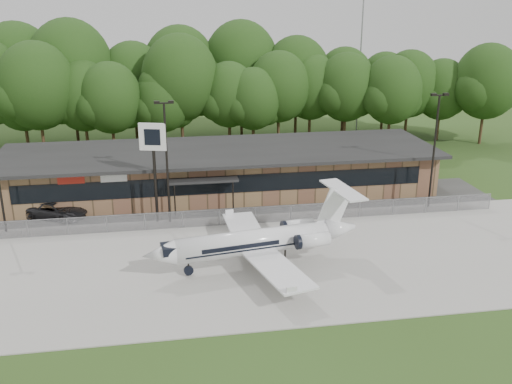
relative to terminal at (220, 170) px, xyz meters
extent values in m
plane|color=#2F4819|center=(0.00, -23.94, -2.18)|extent=(160.00, 160.00, 0.00)
cube|color=#9E9B93|center=(0.00, -15.94, -2.14)|extent=(64.00, 18.00, 0.08)
cube|color=#383835|center=(0.00, -4.44, -2.15)|extent=(50.00, 9.00, 0.06)
cube|color=olive|center=(0.00, 0.06, -0.18)|extent=(40.00, 10.00, 4.00)
cube|color=black|center=(0.00, -4.96, 0.12)|extent=(36.00, 0.08, 1.60)
cube|color=black|center=(0.00, -0.44, 1.97)|extent=(41.00, 11.50, 0.30)
cube|color=black|center=(-2.00, -5.54, 0.82)|extent=(6.00, 1.60, 0.20)
cube|color=#AF2115|center=(-13.00, -4.99, 1.22)|extent=(2.20, 0.06, 0.70)
cube|color=silver|center=(-9.50, -4.99, 1.22)|extent=(2.20, 0.06, 0.70)
cube|color=gray|center=(0.00, -8.94, -1.43)|extent=(46.00, 0.03, 1.50)
cube|color=gray|center=(0.00, -8.94, -0.68)|extent=(46.00, 0.04, 0.04)
cylinder|color=gray|center=(22.00, 24.06, 10.32)|extent=(0.20, 0.20, 25.00)
cylinder|color=black|center=(-5.00, -7.44, 2.82)|extent=(0.18, 0.18, 10.00)
cube|color=black|center=(-5.00, -7.44, 7.87)|extent=(1.20, 0.12, 0.12)
cube|color=black|center=(-5.55, -7.44, 7.94)|extent=(0.45, 0.30, 0.22)
cube|color=black|center=(-4.45, -7.44, 7.94)|extent=(0.45, 0.30, 0.22)
cylinder|color=black|center=(18.00, -7.44, 2.82)|extent=(0.18, 0.18, 10.00)
cube|color=black|center=(18.00, -7.44, 7.87)|extent=(1.20, 0.12, 0.12)
cube|color=black|center=(17.45, -7.44, 7.94)|extent=(0.45, 0.30, 0.22)
cube|color=black|center=(18.55, -7.44, 7.94)|extent=(0.45, 0.30, 0.22)
cylinder|color=white|center=(0.52, -16.78, -0.34)|extent=(10.94, 3.38, 1.73)
cone|color=white|center=(-5.88, -17.78, -0.34)|extent=(2.40, 2.04, 1.73)
cone|color=white|center=(7.04, -15.76, -0.18)|extent=(2.62, 2.08, 1.73)
cube|color=white|center=(1.61, -20.22, -0.83)|extent=(3.35, 6.77, 0.13)
cube|color=white|center=(0.51, -13.17, -0.83)|extent=(3.35, 6.77, 0.13)
cylinder|color=white|center=(4.58, -17.51, -0.18)|extent=(2.50, 1.33, 0.97)
cylinder|color=white|center=(4.16, -14.84, -0.18)|extent=(2.50, 1.33, 0.97)
cube|color=white|center=(6.50, -15.84, 1.39)|extent=(2.65, 0.56, 3.25)
cube|color=white|center=(7.14, -15.74, 2.74)|extent=(2.16, 5.13, 0.11)
cube|color=black|center=(-5.13, -17.66, -0.04)|extent=(1.27, 1.45, 0.54)
cube|color=black|center=(2.45, -16.48, -1.80)|extent=(1.25, 2.70, 0.76)
cylinder|color=black|center=(-3.96, -17.48, -1.80)|extent=(0.74, 0.74, 0.24)
imported|color=#2E2E31|center=(-14.50, -4.81, -1.44)|extent=(5.84, 4.56, 1.47)
cylinder|color=black|center=(-6.01, -7.14, 1.84)|extent=(0.29, 0.29, 8.03)
cube|color=silver|center=(-6.01, -7.14, 5.15)|extent=(2.20, 0.81, 2.21)
cube|color=black|center=(-6.05, -7.27, 5.15)|extent=(1.27, 0.37, 1.30)
camera|label=1|loc=(-5.11, -52.30, 15.67)|focal=40.00mm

